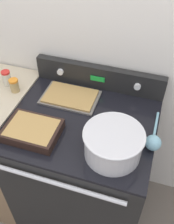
{
  "coord_description": "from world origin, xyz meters",
  "views": [
    {
      "loc": [
        0.33,
        -0.61,
        2.01
      ],
      "look_at": [
        0.02,
        0.37,
        1.01
      ],
      "focal_mm": 42.0,
      "sensor_mm": 36.0,
      "label": 1
    }
  ],
  "objects_px": {
    "ladle": "(153,141)",
    "spice_jar_orange_cap": "(14,85)",
    "mixing_bowl": "(113,143)",
    "baking_tray": "(70,97)",
    "casserole_dish": "(32,130)",
    "spice_jar_red_cap": "(7,78)"
  },
  "relations": [
    {
      "from": "ladle",
      "to": "spice_jar_orange_cap",
      "type": "xyz_separation_m",
      "value": [
        -0.87,
        0.17,
        0.02
      ]
    },
    {
      "from": "mixing_bowl",
      "to": "baking_tray",
      "type": "bearing_deg",
      "value": 136.35
    },
    {
      "from": "casserole_dish",
      "to": "spice_jar_orange_cap",
      "type": "xyz_separation_m",
      "value": [
        -0.26,
        0.28,
        0.03
      ]
    },
    {
      "from": "baking_tray",
      "to": "spice_jar_orange_cap",
      "type": "relative_size",
      "value": 3.99
    },
    {
      "from": "casserole_dish",
      "to": "spice_jar_orange_cap",
      "type": "height_order",
      "value": "spice_jar_orange_cap"
    },
    {
      "from": "spice_jar_orange_cap",
      "to": "casserole_dish",
      "type": "bearing_deg",
      "value": -47.64
    },
    {
      "from": "spice_jar_orange_cap",
      "to": "spice_jar_red_cap",
      "type": "xyz_separation_m",
      "value": [
        -0.08,
        0.04,
        0.01
      ]
    },
    {
      "from": "ladle",
      "to": "spice_jar_red_cap",
      "type": "bearing_deg",
      "value": 167.22
    },
    {
      "from": "casserole_dish",
      "to": "baking_tray",
      "type": "distance_m",
      "value": 0.35
    },
    {
      "from": "baking_tray",
      "to": "mixing_bowl",
      "type": "bearing_deg",
      "value": -43.65
    },
    {
      "from": "baking_tray",
      "to": "spice_jar_red_cap",
      "type": "distance_m",
      "value": 0.43
    },
    {
      "from": "ladle",
      "to": "spice_jar_orange_cap",
      "type": "height_order",
      "value": "spice_jar_orange_cap"
    },
    {
      "from": "spice_jar_red_cap",
      "to": "mixing_bowl",
      "type": "bearing_deg",
      "value": -22.74
    },
    {
      "from": "ladle",
      "to": "mixing_bowl",
      "type": "bearing_deg",
      "value": -150.13
    },
    {
      "from": "ladle",
      "to": "spice_jar_red_cap",
      "type": "height_order",
      "value": "spice_jar_red_cap"
    },
    {
      "from": "baking_tray",
      "to": "ladle",
      "type": "xyz_separation_m",
      "value": [
        0.53,
        -0.22,
        0.03
      ]
    },
    {
      "from": "ladle",
      "to": "casserole_dish",
      "type": "bearing_deg",
      "value": -169.87
    },
    {
      "from": "mixing_bowl",
      "to": "baking_tray",
      "type": "xyz_separation_m",
      "value": [
        -0.34,
        0.33,
        -0.07
      ]
    },
    {
      "from": "spice_jar_orange_cap",
      "to": "mixing_bowl",
      "type": "bearing_deg",
      "value": -21.88
    },
    {
      "from": "casserole_dish",
      "to": "ladle",
      "type": "height_order",
      "value": "ladle"
    },
    {
      "from": "baking_tray",
      "to": "spice_jar_red_cap",
      "type": "bearing_deg",
      "value": -179.12
    },
    {
      "from": "baking_tray",
      "to": "ladle",
      "type": "distance_m",
      "value": 0.57
    }
  ]
}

